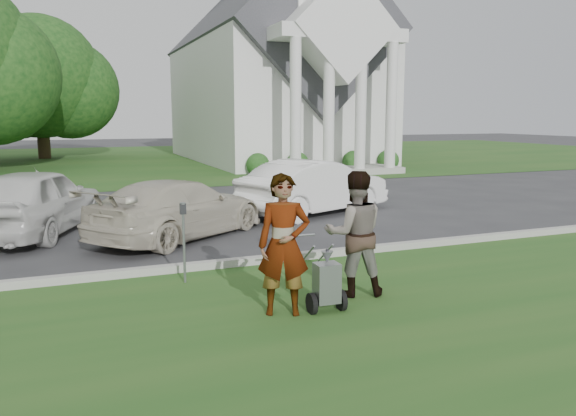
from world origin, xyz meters
TOP-DOWN VIEW (x-y plane):
  - ground at (0.00, 0.00)m, footprint 120.00×120.00m
  - grass_strip at (0.00, -3.00)m, footprint 80.00×7.00m
  - church_lawn at (0.00, 27.00)m, footprint 80.00×30.00m
  - curb at (0.00, 0.55)m, footprint 80.00×0.18m
  - church at (9.00, 23.11)m, footprint 9.19×19.00m
  - tree_back at (-4.01, 29.99)m, footprint 9.61×7.60m
  - striping_cart at (0.46, -2.21)m, footprint 0.52×1.03m
  - person_left at (-0.12, -2.07)m, footprint 0.82×0.68m
  - person_right at (1.18, -1.67)m, footprint 1.07×0.93m
  - parking_meter_near at (-1.10, -0.12)m, footprint 0.10×0.09m
  - car_b at (-3.51, 4.91)m, footprint 3.42×4.97m
  - car_c at (-0.51, 3.38)m, footprint 4.74×4.23m
  - car_d at (3.59, 5.09)m, footprint 4.87×3.21m

SIDE VIEW (x-z plane):
  - ground at x=0.00m, z-range 0.00..0.00m
  - grass_strip at x=0.00m, z-range 0.00..0.01m
  - church_lawn at x=0.00m, z-range 0.00..0.01m
  - curb at x=0.00m, z-range 0.00..0.15m
  - striping_cart at x=0.46m, z-range -0.07..0.88m
  - car_c at x=-0.51m, z-range 0.00..1.32m
  - car_d at x=3.59m, z-range 0.00..1.52m
  - car_b at x=-3.51m, z-range 0.00..1.57m
  - parking_meter_near at x=-1.10m, z-range 0.17..1.51m
  - person_right at x=1.18m, z-range 0.00..1.89m
  - person_left at x=-0.12m, z-range 0.00..1.94m
  - tree_back at x=-4.01m, z-range 0.28..9.17m
  - church at x=9.00m, z-range -6.11..17.99m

